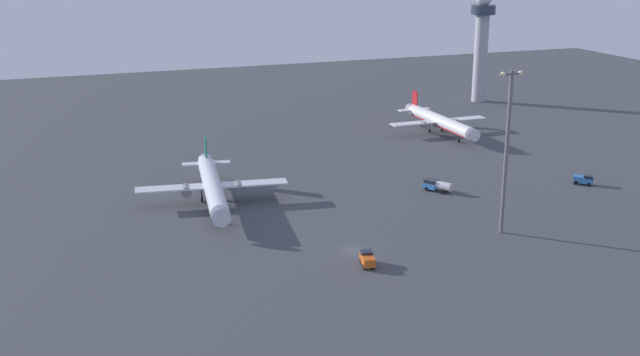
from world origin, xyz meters
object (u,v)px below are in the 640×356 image
fuel_truck (437,185)px  maintenance_van (367,259)px  control_tower (482,37)px  airplane_far_stand (439,121)px  apron_light_west (507,144)px  airplane_terminal_side (212,186)px  baggage_tractor (584,179)px

fuel_truck → maintenance_van: fuel_truck is taller
control_tower → maintenance_van: (-90.77, -114.34, -20.16)m
airplane_far_stand → maintenance_van: bearing=53.9°
fuel_truck → apron_light_west: bearing=-124.4°
apron_light_west → airplane_terminal_side: bearing=142.9°
fuel_truck → control_tower: bearing=21.5°
airplane_terminal_side → fuel_truck: airplane_terminal_side is taller
fuel_truck → apron_light_west: (-1.02, -26.33, 15.55)m
fuel_truck → apron_light_west: apron_light_west is taller
fuel_truck → airplane_far_stand: bearing=28.6°
airplane_far_stand → fuel_truck: size_ratio=5.69×
airplane_terminal_side → baggage_tractor: 81.11m
airplane_far_stand → maintenance_van: airplane_far_stand is taller
apron_light_west → fuel_truck: bearing=87.8°
airplane_far_stand → baggage_tractor: size_ratio=8.49×
airplane_terminal_side → baggage_tractor: size_ratio=9.18×
airplane_far_stand → maintenance_van: size_ratio=8.20×
control_tower → apron_light_west: (-61.51, -108.90, -4.42)m
baggage_tractor → control_tower: bearing=-152.6°
baggage_tractor → maintenance_van: (-62.88, -24.64, 0.00)m
airplane_far_stand → maintenance_van: (-56.19, -78.17, -2.39)m
apron_light_west → baggage_tractor: bearing=29.7°
airplane_far_stand → maintenance_van: 96.30m
airplane_terminal_side → airplane_far_stand: (72.87, 37.96, -0.28)m
baggage_tractor → airplane_far_stand: bearing=-128.2°
maintenance_van → apron_light_west: bearing=23.6°
fuel_truck → apron_light_west: size_ratio=0.21×
control_tower → maintenance_van: bearing=-128.4°
maintenance_van → airplane_far_stand: bearing=67.3°
airplane_far_stand → baggage_tractor: 54.00m
airplane_far_stand → fuel_truck: 53.19m
airplane_terminal_side → maintenance_van: bearing=120.9°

